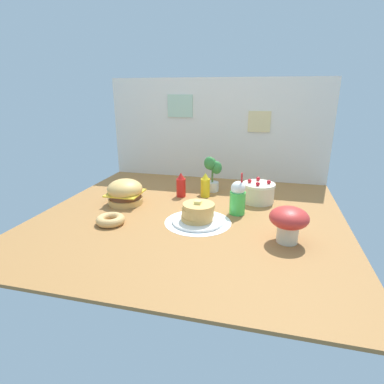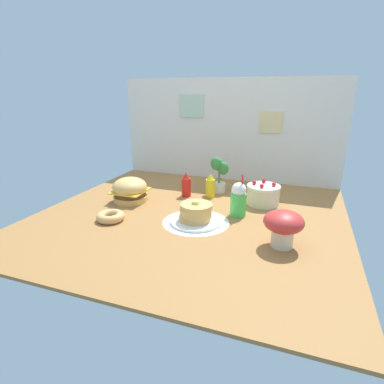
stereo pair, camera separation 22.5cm
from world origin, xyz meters
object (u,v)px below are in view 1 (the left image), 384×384
pancake_stack (198,214)px  potted_plant (212,173)px  burger (125,192)px  layer_cake (258,192)px  ketchup_bottle (181,186)px  donut_pink_glaze (110,220)px  mushroom_stool (289,221)px  cream_soda_cup (238,198)px  mustard_bottle (205,186)px

pancake_stack → potted_plant: bearing=92.6°
burger → pancake_stack: size_ratio=0.78×
pancake_stack → burger: bearing=160.8°
layer_cake → ketchup_bottle: (-0.66, -0.02, 0.02)m
ketchup_bottle → donut_pink_glaze: (-0.31, -0.68, -0.07)m
layer_cake → mushroom_stool: bearing=-73.4°
burger → layer_cake: 1.09m
donut_pink_glaze → mushroom_stool: (1.17, 0.02, 0.11)m
cream_soda_cup → potted_plant: potted_plant is taller
potted_plant → mushroom_stool: 1.08m
cream_soda_cup → layer_cake: bearing=65.1°
pancake_stack → potted_plant: size_ratio=1.11×
burger → donut_pink_glaze: size_ratio=1.43×
potted_plant → donut_pink_glaze: bearing=-121.4°
cream_soda_cup → donut_pink_glaze: size_ratio=1.61×
burger → mushroom_stool: (1.25, -0.38, 0.04)m
mustard_bottle → mushroom_stool: mushroom_stool is taller
layer_cake → potted_plant: (-0.42, 0.19, 0.09)m
mustard_bottle → mushroom_stool: (0.66, -0.71, 0.04)m
burger → donut_pink_glaze: (0.08, -0.40, -0.06)m
burger → cream_soda_cup: 0.91m
potted_plant → layer_cake: bearing=-24.8°
pancake_stack → layer_cake: 0.66m
layer_cake → potted_plant: potted_plant is taller
pancake_stack → donut_pink_glaze: bearing=-163.4°
ketchup_bottle → potted_plant: size_ratio=0.66×
ketchup_bottle → cream_soda_cup: cream_soda_cup is taller
ketchup_bottle → cream_soda_cup: size_ratio=0.67×
burger → mustard_bottle: bearing=28.7°
mustard_bottle → potted_plant: size_ratio=0.66×
pancake_stack → potted_plant: 0.73m
pancake_stack → mustard_bottle: mustard_bottle is taller
pancake_stack → mustard_bottle: size_ratio=1.70×
ketchup_bottle → mushroom_stool: size_ratio=0.91×
pancake_stack → donut_pink_glaze: (-0.58, -0.17, -0.03)m
pancake_stack → potted_plant: (-0.03, 0.72, 0.11)m
ketchup_bottle → cream_soda_cup: 0.59m
layer_cake → mustard_bottle: bearing=176.9°
layer_cake → donut_pink_glaze: (-0.97, -0.70, -0.05)m
ketchup_bottle → potted_plant: bearing=42.6°
mushroom_stool → mustard_bottle: bearing=132.8°
pancake_stack → cream_soda_cup: size_ratio=1.13×
mushroom_stool → burger: bearing=163.0°
burger → layer_cake: size_ratio=1.06×
mustard_bottle → layer_cake: bearing=-3.1°
mushroom_stool → pancake_stack: bearing=165.4°
layer_cake → ketchup_bottle: 0.66m
burger → ketchup_bottle: 0.48m
donut_pink_glaze → pancake_stack: bearing=16.6°
ketchup_bottle → donut_pink_glaze: size_ratio=1.08×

